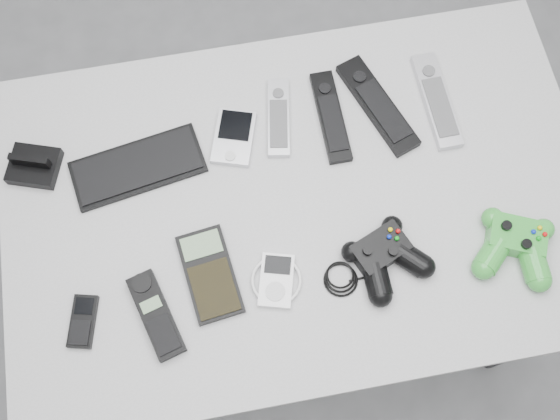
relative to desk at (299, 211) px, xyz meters
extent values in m
plane|color=slate|center=(-0.09, 0.03, -0.72)|extent=(3.50, 3.50, 0.00)
cube|color=#969699|center=(0.00, 0.00, 0.05)|extent=(1.18, 0.76, 0.03)
cylinder|color=black|center=(0.54, -0.33, -0.34)|extent=(0.04, 0.04, 0.76)
cylinder|color=black|center=(-0.54, 0.33, -0.34)|extent=(0.04, 0.04, 0.76)
cylinder|color=black|center=(0.54, 0.33, -0.34)|extent=(0.04, 0.04, 0.76)
cube|color=black|center=(-0.31, 0.13, 0.08)|extent=(0.28, 0.15, 0.02)
cube|color=black|center=(-0.51, 0.16, 0.09)|extent=(0.12, 0.11, 0.05)
cube|color=#BBBCC3|center=(-0.11, 0.16, 0.08)|extent=(0.11, 0.14, 0.02)
cube|color=#BBBCC3|center=(-0.01, 0.18, 0.08)|extent=(0.07, 0.18, 0.02)
cube|color=black|center=(0.10, 0.17, 0.08)|extent=(0.05, 0.21, 0.02)
cube|color=black|center=(0.20, 0.17, 0.08)|extent=(0.13, 0.24, 0.02)
cube|color=#B5B4BB|center=(0.32, 0.16, 0.08)|extent=(0.05, 0.22, 0.02)
cube|color=black|center=(-0.44, -0.17, 0.08)|extent=(0.07, 0.11, 0.02)
cube|color=black|center=(-0.31, -0.18, 0.08)|extent=(0.10, 0.18, 0.03)
cube|color=black|center=(-0.20, -0.12, 0.08)|extent=(0.11, 0.19, 0.02)
cube|color=white|center=(-0.08, -0.16, 0.08)|extent=(0.12, 0.13, 0.02)
camera|label=1|loc=(-0.12, -0.45, 1.29)|focal=42.00mm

